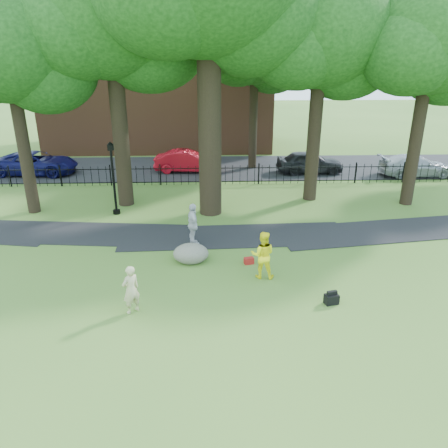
{
  "coord_description": "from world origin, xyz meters",
  "views": [
    {
      "loc": [
        -0.13,
        -13.82,
        7.68
      ],
      "look_at": [
        0.48,
        2.0,
        1.36
      ],
      "focal_mm": 35.0,
      "sensor_mm": 36.0,
      "label": 1
    }
  ],
  "objects_px": {
    "woman": "(131,290)",
    "red_sedan": "(188,161)",
    "man": "(263,255)",
    "boulder": "(191,252)",
    "lamppost": "(114,179)"
  },
  "relations": [
    {
      "from": "lamppost",
      "to": "red_sedan",
      "type": "relative_size",
      "value": 0.83
    },
    {
      "from": "boulder",
      "to": "red_sedan",
      "type": "distance_m",
      "value": 13.62
    },
    {
      "from": "woman",
      "to": "red_sedan",
      "type": "bearing_deg",
      "value": -135.3
    },
    {
      "from": "lamppost",
      "to": "red_sedan",
      "type": "height_order",
      "value": "lamppost"
    },
    {
      "from": "boulder",
      "to": "woman",
      "type": "bearing_deg",
      "value": -116.57
    },
    {
      "from": "lamppost",
      "to": "woman",
      "type": "bearing_deg",
      "value": -60.3
    },
    {
      "from": "red_sedan",
      "to": "man",
      "type": "bearing_deg",
      "value": -163.9
    },
    {
      "from": "woman",
      "to": "man",
      "type": "distance_m",
      "value": 4.84
    },
    {
      "from": "man",
      "to": "boulder",
      "type": "bearing_deg",
      "value": -18.36
    },
    {
      "from": "woman",
      "to": "boulder",
      "type": "bearing_deg",
      "value": -158.22
    },
    {
      "from": "boulder",
      "to": "lamppost",
      "type": "distance_m",
      "value": 6.92
    },
    {
      "from": "man",
      "to": "boulder",
      "type": "height_order",
      "value": "man"
    },
    {
      "from": "man",
      "to": "boulder",
      "type": "distance_m",
      "value": 2.98
    },
    {
      "from": "red_sedan",
      "to": "lamppost",
      "type": "bearing_deg",
      "value": 161.7
    },
    {
      "from": "woman",
      "to": "boulder",
      "type": "relative_size",
      "value": 1.17
    }
  ]
}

